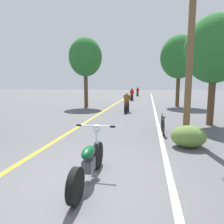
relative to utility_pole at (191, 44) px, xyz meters
The scene contains 13 objects.
ground_plane 6.08m from the utility_pole, 126.05° to the right, with size 120.00×120.00×0.00m, color #515154.
lane_stripe_center 9.83m from the utility_pole, 120.36° to the left, with size 0.14×48.00×0.01m, color yellow.
lane_stripe_edge 8.71m from the utility_pole, 96.70° to the left, with size 0.14×48.00×0.01m, color white.
utility_pole is the anchor object (origin of this frame).
roadside_tree_right_near 3.06m from the utility_pole, 58.88° to the left, with size 2.77×2.49×5.22m.
roadside_tree_right_far 10.62m from the utility_pole, 84.13° to the left, with size 3.20×2.88×6.12m.
roadside_tree_left 10.92m from the utility_pole, 127.88° to the left, with size 2.77×2.49×5.80m.
roadside_bush 3.32m from the utility_pole, 96.63° to the right, with size 1.10×0.88×0.70m.
motorcycle_foreground 5.63m from the utility_pole, 123.19° to the right, with size 0.91×2.14×1.09m.
motorcycle_rider_lead 7.52m from the utility_pole, 115.08° to the left, with size 0.50×2.13×1.47m.
motorcycle_rider_mid 16.88m from the utility_pole, 101.82° to the left, with size 0.50×2.09×1.46m.
motorcycle_rider_far 25.06m from the utility_pole, 97.33° to the left, with size 0.50×2.16×1.38m.
bicycle_parked 3.23m from the utility_pole, 147.19° to the left, with size 0.44×1.63×0.76m.
Camera 1 is at (1.52, -3.73, 2.04)m, focal length 32.00 mm.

